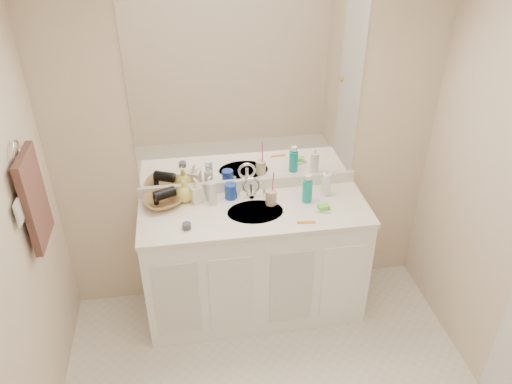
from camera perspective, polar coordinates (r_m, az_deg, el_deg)
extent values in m
cube|color=beige|center=(3.35, -0.88, 5.09)|extent=(2.60, 0.02, 2.40)
cube|color=white|center=(3.55, -0.13, -8.16)|extent=(1.50, 0.55, 0.85)
cube|color=white|center=(3.28, -0.14, -2.28)|extent=(1.52, 0.57, 0.03)
cube|color=silver|center=(3.47, -0.80, 0.86)|extent=(1.52, 0.03, 0.08)
cylinder|color=beige|center=(3.27, -0.08, -2.43)|extent=(0.37, 0.37, 0.02)
cylinder|color=silver|center=(3.38, -0.56, 0.21)|extent=(0.02, 0.02, 0.11)
cube|color=white|center=(3.20, -0.91, 10.81)|extent=(1.48, 0.01, 1.20)
cylinder|color=#16349C|center=(3.37, -2.92, 0.10)|extent=(0.10, 0.10, 0.11)
cylinder|color=tan|center=(3.31, 1.74, -0.62)|extent=(0.08, 0.08, 0.10)
cylinder|color=#F340A3|center=(3.26, 1.94, 0.87)|extent=(0.02, 0.04, 0.20)
cylinder|color=#0C928E|center=(3.34, 5.88, 0.12)|extent=(0.08, 0.08, 0.16)
cylinder|color=white|center=(3.42, 8.01, 0.87)|extent=(0.08, 0.08, 0.16)
cube|color=silver|center=(3.30, 7.69, -1.98)|extent=(0.11, 0.10, 0.01)
cube|color=#6BD534|center=(3.29, 7.72, -1.71)|extent=(0.08, 0.06, 0.03)
cube|color=orange|center=(3.17, 5.74, -3.47)|extent=(0.12, 0.04, 0.00)
cylinder|color=#3C3D44|center=(3.12, -7.93, -3.88)|extent=(0.07, 0.07, 0.04)
cylinder|color=silver|center=(3.30, -5.00, -0.15)|extent=(0.06, 0.06, 0.17)
imported|color=silver|center=(3.36, -5.26, 0.45)|extent=(0.09, 0.09, 0.17)
imported|color=beige|center=(3.34, -6.89, 0.19)|extent=(0.10, 0.11, 0.18)
imported|color=#D4C452|center=(3.36, -8.19, 0.16)|extent=(0.15, 0.15, 0.16)
imported|color=olive|center=(3.36, -10.66, -1.10)|extent=(0.30, 0.30, 0.06)
cylinder|color=black|center=(3.33, -10.42, -0.20)|extent=(0.16, 0.12, 0.07)
torus|color=silver|center=(2.83, -25.71, 4.33)|extent=(0.01, 0.11, 0.11)
cube|color=#37221D|center=(2.96, -24.00, -0.76)|extent=(0.04, 0.32, 0.55)
cube|color=silver|center=(2.78, -25.48, -2.13)|extent=(0.01, 0.08, 0.13)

